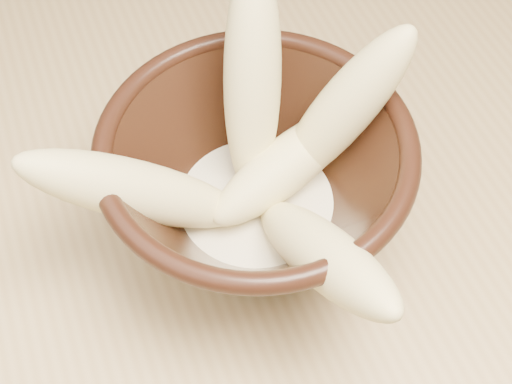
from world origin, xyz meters
TOP-DOWN VIEW (x-y plane):
  - table at (0.00, 0.00)m, footprint 1.20×0.80m
  - bowl at (-0.23, -0.04)m, footprint 0.24×0.24m
  - milk_puddle at (-0.23, -0.04)m, footprint 0.13×0.13m
  - banana_upright at (-0.22, 0.01)m, footprint 0.09×0.13m
  - banana_left at (-0.32, -0.03)m, footprint 0.18×0.07m
  - banana_right at (-0.16, -0.03)m, footprint 0.13×0.05m
  - banana_across at (-0.21, -0.03)m, footprint 0.16×0.10m
  - banana_front at (-0.22, -0.13)m, footprint 0.07×0.18m

SIDE VIEW (x-z plane):
  - table at x=0.00m, z-range 0.30..1.05m
  - milk_puddle at x=-0.23m, z-range 0.78..0.80m
  - bowl at x=-0.23m, z-range 0.76..0.89m
  - banana_across at x=-0.21m, z-range 0.80..0.85m
  - banana_front at x=-0.22m, z-range 0.78..0.91m
  - banana_left at x=-0.32m, z-range 0.78..0.93m
  - banana_right at x=-0.16m, z-range 0.79..0.95m
  - banana_upright at x=-0.22m, z-range 0.79..0.98m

